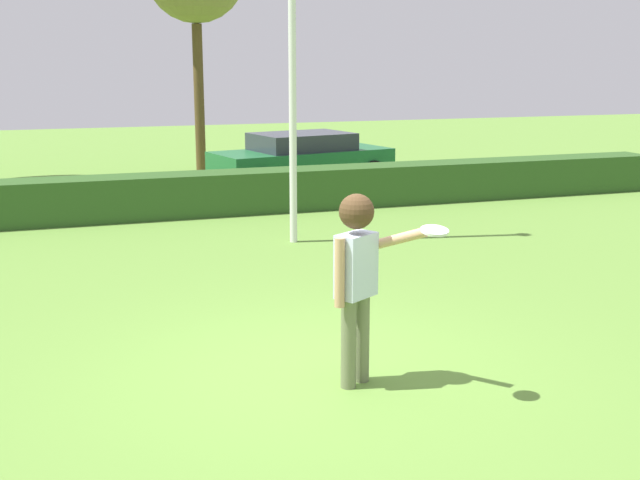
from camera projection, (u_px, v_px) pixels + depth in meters
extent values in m
plane|color=olive|center=(320.00, 372.00, 7.71)|extent=(60.00, 60.00, 0.00)
cylinder|color=#6A734F|center=(362.00, 338.00, 7.41)|extent=(0.14, 0.14, 0.84)
cylinder|color=#6A734F|center=(349.00, 344.00, 7.26)|extent=(0.14, 0.14, 0.84)
cube|color=silver|center=(356.00, 265.00, 7.18)|extent=(0.44, 0.39, 0.58)
cylinder|color=tan|center=(397.00, 239.00, 7.13)|extent=(0.40, 0.57, 0.30)
cylinder|color=tan|center=(340.00, 273.00, 7.01)|extent=(0.09, 0.09, 0.62)
sphere|color=tan|center=(357.00, 215.00, 7.08)|extent=(0.22, 0.22, 0.22)
sphere|color=#47321C|center=(357.00, 211.00, 7.07)|extent=(0.32, 0.32, 0.32)
cylinder|color=white|center=(435.00, 231.00, 6.70)|extent=(0.24, 0.24, 0.06)
cylinder|color=silver|center=(292.00, 32.00, 12.49)|extent=(0.12, 0.12, 6.68)
cube|color=#2D5220|center=(179.00, 195.00, 15.35)|extent=(21.30, 0.90, 0.81)
cube|color=#1E6633|center=(302.00, 162.00, 18.98)|extent=(4.46, 2.55, 0.55)
cube|color=#2D333D|center=(302.00, 142.00, 18.88)|extent=(2.48, 1.99, 0.40)
cylinder|color=black|center=(335.00, 165.00, 20.49)|extent=(0.61, 0.22, 0.60)
cylinder|color=black|center=(373.00, 173.00, 19.07)|extent=(0.61, 0.22, 0.60)
cylinder|color=black|center=(230.00, 173.00, 19.01)|extent=(0.61, 0.22, 0.60)
cylinder|color=black|center=(263.00, 183.00, 17.59)|extent=(0.61, 0.22, 0.60)
cylinder|color=brown|center=(199.00, 98.00, 21.42)|extent=(0.27, 0.27, 3.85)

